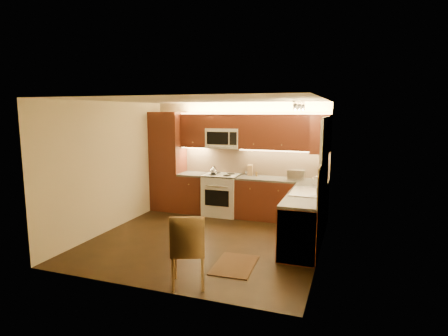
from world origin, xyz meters
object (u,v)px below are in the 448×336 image
at_px(stove, 222,195).
at_px(soap_bottle, 320,180).
at_px(knife_block, 250,170).
at_px(dining_chair, 188,249).
at_px(microwave, 224,138).
at_px(kettle, 213,170).
at_px(sink, 307,188).
at_px(toaster_oven, 297,175).

relative_size(stove, soap_bottle, 5.06).
relative_size(knife_block, dining_chair, 0.23).
xyz_separation_m(microwave, knife_block, (0.59, 0.08, -0.70)).
bearing_deg(soap_bottle, kettle, 154.58).
height_order(stove, sink, sink).
bearing_deg(microwave, stove, -90.00).
xyz_separation_m(microwave, sink, (2.00, -1.26, -0.74)).
bearing_deg(soap_bottle, microwave, 148.84).
distance_m(stove, sink, 2.35).
bearing_deg(dining_chair, knife_block, 70.30).
xyz_separation_m(toaster_oven, knife_block, (-1.06, 0.20, 0.01)).
relative_size(microwave, toaster_oven, 2.14).
bearing_deg(kettle, toaster_oven, 26.61).
bearing_deg(knife_block, kettle, -170.60).
bearing_deg(kettle, soap_bottle, 17.54).
distance_m(toaster_oven, dining_chair, 3.54).
bearing_deg(sink, stove, 150.64).
bearing_deg(kettle, sink, -1.79).
xyz_separation_m(stove, toaster_oven, (1.65, 0.01, 0.55)).
bearing_deg(stove, kettle, -159.69).
relative_size(microwave, dining_chair, 0.76).
bearing_deg(toaster_oven, microwave, 176.88).
height_order(microwave, sink, microwave).
bearing_deg(soap_bottle, dining_chair, -133.68).
bearing_deg(soap_bottle, sink, -119.66).
bearing_deg(dining_chair, soap_bottle, 43.07).
relative_size(soap_bottle, dining_chair, 0.18).
bearing_deg(soap_bottle, knife_block, 141.81).
distance_m(sink, dining_chair, 2.62).
bearing_deg(microwave, toaster_oven, -4.21).
distance_m(toaster_oven, soap_bottle, 0.61).
distance_m(stove, kettle, 0.59).
relative_size(microwave, soap_bottle, 4.18).
height_order(soap_bottle, dining_chair, soap_bottle).
bearing_deg(knife_block, stove, -170.77).
bearing_deg(microwave, soap_bottle, -12.33).
height_order(stove, knife_block, knife_block).
relative_size(sink, soap_bottle, 4.73).
bearing_deg(knife_block, toaster_oven, -21.00).
distance_m(kettle, toaster_oven, 1.83).
xyz_separation_m(kettle, soap_bottle, (2.33, -0.27, -0.03)).
bearing_deg(knife_block, dining_chair, -97.99).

